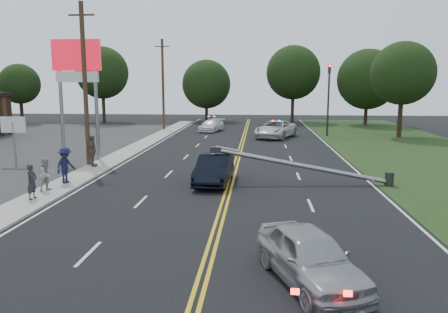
# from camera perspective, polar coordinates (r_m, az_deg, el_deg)

# --- Properties ---
(ground) EXTENTS (120.00, 120.00, 0.00)m
(ground) POSITION_cam_1_polar(r_m,az_deg,el_deg) (15.24, -1.14, -10.21)
(ground) COLOR black
(ground) RESTS_ON ground
(sidewalk) EXTENTS (1.80, 70.00, 0.12)m
(sidewalk) POSITION_cam_1_polar(r_m,az_deg,el_deg) (26.68, -17.18, -1.93)
(sidewalk) COLOR #A39D93
(sidewalk) RESTS_ON ground
(centerline_yellow) EXTENTS (0.36, 80.00, 0.00)m
(centerline_yellow) POSITION_cam_1_polar(r_m,az_deg,el_deg) (24.85, 1.15, -2.44)
(centerline_yellow) COLOR gold
(centerline_yellow) RESTS_ON ground
(pylon_sign) EXTENTS (3.20, 0.35, 8.00)m
(pylon_sign) POSITION_cam_1_polar(r_m,az_deg,el_deg) (30.71, -18.65, 10.58)
(pylon_sign) COLOR gray
(pylon_sign) RESTS_ON ground
(small_sign) EXTENTS (1.60, 0.14, 3.10)m
(small_sign) POSITION_cam_1_polar(r_m,az_deg,el_deg) (30.60, -25.80, 3.26)
(small_sign) COLOR gray
(small_sign) RESTS_ON ground
(traffic_signal) EXTENTS (0.28, 0.41, 7.05)m
(traffic_signal) POSITION_cam_1_polar(r_m,az_deg,el_deg) (44.81, 13.50, 8.00)
(traffic_signal) COLOR #2D2D30
(traffic_signal) RESTS_ON ground
(fallen_streetlight) EXTENTS (9.36, 0.44, 1.91)m
(fallen_streetlight) POSITION_cam_1_polar(r_m,az_deg,el_deg) (22.84, 11.40, -1.36)
(fallen_streetlight) COLOR #2D2D30
(fallen_streetlight) RESTS_ON ground
(utility_pole_mid) EXTENTS (1.60, 0.28, 10.00)m
(utility_pole_mid) POSITION_cam_1_polar(r_m,az_deg,el_deg) (28.35, -17.70, 8.92)
(utility_pole_mid) COLOR #382619
(utility_pole_mid) RESTS_ON ground
(utility_pole_far) EXTENTS (1.60, 0.28, 10.00)m
(utility_pole_far) POSITION_cam_1_polar(r_m,az_deg,el_deg) (49.44, -7.97, 9.30)
(utility_pole_far) COLOR #382619
(utility_pole_far) RESTS_ON ground
(tree_4) EXTENTS (5.15, 5.15, 7.74)m
(tree_4) POSITION_cam_1_polar(r_m,az_deg,el_deg) (62.95, -25.14, 8.57)
(tree_4) COLOR black
(tree_4) RESTS_ON ground
(tree_5) EXTENTS (6.94, 6.94, 10.10)m
(tree_5) POSITION_cam_1_polar(r_m,az_deg,el_deg) (61.49, -15.63, 10.49)
(tree_5) COLOR black
(tree_5) RESTS_ON ground
(tree_6) EXTENTS (6.70, 6.70, 8.47)m
(tree_6) POSITION_cam_1_polar(r_m,az_deg,el_deg) (61.15, -2.32, 9.41)
(tree_6) COLOR black
(tree_6) RESTS_ON ground
(tree_7) EXTENTS (7.27, 7.27, 10.31)m
(tree_7) POSITION_cam_1_polar(r_m,az_deg,el_deg) (60.74, 9.05, 10.77)
(tree_7) COLOR black
(tree_7) RESTS_ON ground
(tree_8) EXTENTS (7.51, 7.51, 9.48)m
(tree_8) POSITION_cam_1_polar(r_m,az_deg,el_deg) (58.12, 18.24, 9.55)
(tree_8) COLOR black
(tree_8) RESTS_ON ground
(tree_9) EXTENTS (6.03, 6.03, 9.17)m
(tree_9) POSITION_cam_1_polar(r_m,az_deg,el_deg) (45.71, 22.32, 10.01)
(tree_9) COLOR black
(tree_9) RESTS_ON ground
(crashed_sedan) EXTENTS (1.82, 4.67, 1.51)m
(crashed_sedan) POSITION_cam_1_polar(r_m,az_deg,el_deg) (22.75, -1.28, -1.63)
(crashed_sedan) COLOR black
(crashed_sedan) RESTS_ON ground
(waiting_sedan) EXTENTS (3.07, 4.54, 1.43)m
(waiting_sedan) POSITION_cam_1_polar(r_m,az_deg,el_deg) (11.78, 11.15, -12.71)
(waiting_sedan) COLOR #9D9EA4
(waiting_sedan) RESTS_ON ground
(emergency_a) EXTENTS (4.70, 6.52, 1.65)m
(emergency_a) POSITION_cam_1_polar(r_m,az_deg,el_deg) (42.52, 6.79, 3.56)
(emergency_a) COLOR silver
(emergency_a) RESTS_ON ground
(emergency_b) EXTENTS (2.87, 4.77, 1.30)m
(emergency_b) POSITION_cam_1_polar(r_m,az_deg,el_deg) (47.96, -1.65, 4.07)
(emergency_b) COLOR white
(emergency_b) RESTS_ON ground
(bystander_a) EXTENTS (0.44, 0.61, 1.56)m
(bystander_a) POSITION_cam_1_polar(r_m,az_deg,el_deg) (20.92, -23.81, -3.02)
(bystander_a) COLOR #26272E
(bystander_a) RESTS_ON sidewalk
(bystander_b) EXTENTS (0.88, 0.96, 1.60)m
(bystander_b) POSITION_cam_1_polar(r_m,az_deg,el_deg) (22.30, -22.13, -2.14)
(bystander_b) COLOR #9E9DA2
(bystander_b) RESTS_ON sidewalk
(bystander_c) EXTENTS (1.02, 1.34, 1.84)m
(bystander_c) POSITION_cam_1_polar(r_m,az_deg,el_deg) (23.65, -20.00, -1.08)
(bystander_c) COLOR #181A3D
(bystander_c) RESTS_ON sidewalk
(bystander_d) EXTENTS (0.61, 1.17, 1.92)m
(bystander_d) POSITION_cam_1_polar(r_m,az_deg,el_deg) (27.94, -16.78, 0.71)
(bystander_d) COLOR #5D4F4A
(bystander_d) RESTS_ON sidewalk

